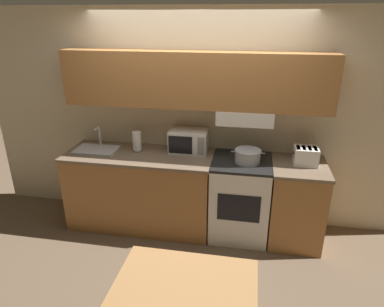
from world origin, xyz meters
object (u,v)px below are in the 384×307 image
at_px(dining_table, 184,300).
at_px(sink_basin, 97,149).
at_px(stove_range, 240,197).
at_px(microwave, 189,141).
at_px(cooking_pot, 248,156).
at_px(paper_towel_roll, 137,141).
at_px(toaster, 306,156).

bearing_deg(dining_table, sink_basin, 128.84).
height_order(stove_range, microwave, microwave).
distance_m(cooking_pot, dining_table, 1.83).
bearing_deg(stove_range, paper_towel_roll, 176.21).
relative_size(cooking_pot, sink_basin, 0.74).
bearing_deg(stove_range, cooking_pot, -29.27).
xyz_separation_m(toaster, sink_basin, (-2.40, -0.03, -0.08)).
relative_size(sink_basin, dining_table, 0.51).
bearing_deg(dining_table, paper_towel_roll, 116.92).
bearing_deg(microwave, toaster, -6.21).
bearing_deg(cooking_pot, sink_basin, 179.11).
relative_size(stove_range, cooking_pot, 2.55).
bearing_deg(dining_table, stove_range, 80.43).
bearing_deg(cooking_pot, toaster, 5.21).
bearing_deg(paper_towel_roll, stove_range, -3.79).
bearing_deg(sink_basin, stove_range, 0.17).
height_order(cooking_pot, microwave, microwave).
distance_m(toaster, paper_towel_roll, 1.92).
distance_m(microwave, sink_basin, 1.11).
relative_size(microwave, dining_table, 0.45).
bearing_deg(dining_table, microwave, 99.83).
bearing_deg(toaster, dining_table, -118.40).
bearing_deg(toaster, stove_range, -178.00).
height_order(toaster, sink_basin, sink_basin).
height_order(microwave, toaster, microwave).
xyz_separation_m(stove_range, paper_towel_roll, (-1.25, 0.08, 0.59)).
bearing_deg(toaster, paper_towel_roll, 178.24).
distance_m(toaster, sink_basin, 2.40).
relative_size(microwave, paper_towel_roll, 1.87).
bearing_deg(cooking_pot, paper_towel_roll, 174.95).
xyz_separation_m(stove_range, sink_basin, (-1.73, -0.01, 0.49)).
bearing_deg(sink_basin, cooking_pot, -0.89).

